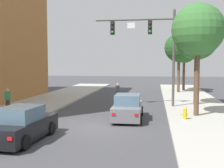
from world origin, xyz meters
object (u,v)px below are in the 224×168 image
pedestrian_sidewalk_left_walker (8,99)px  street_tree_farthest (184,51)px  fire_hydrant (185,113)px  street_tree_nearest (198,30)px  street_tree_third (179,48)px  car_lead_grey (128,108)px  car_following_black (22,125)px  street_tree_second (197,39)px  traffic_signal_mast (151,40)px  pedestrian_crossing_road (118,91)px

pedestrian_sidewalk_left_walker → street_tree_farthest: 23.24m
fire_hydrant → street_tree_nearest: (0.85, 1.38, 5.12)m
pedestrian_sidewalk_left_walker → street_tree_third: street_tree_third is taller
pedestrian_sidewalk_left_walker → street_tree_third: bearing=50.7°
car_lead_grey → car_following_black: (-4.28, -5.65, 0.00)m
car_following_black → street_tree_second: 15.86m
car_following_black → street_tree_farthest: size_ratio=0.66×
pedestrian_sidewalk_left_walker → car_following_black: bearing=-56.5°
traffic_signal_mast → street_tree_third: 11.59m
traffic_signal_mast → fire_hydrant: 7.40m
street_tree_second → street_tree_farthest: 12.67m
street_tree_nearest → street_tree_second: bearing=82.9°
traffic_signal_mast → car_following_black: bearing=-117.8°
fire_hydrant → street_tree_farthest: 19.75m
traffic_signal_mast → car_lead_grey: 6.94m
street_tree_second → street_tree_farthest: (0.25, 12.66, -0.43)m
street_tree_second → street_tree_third: size_ratio=1.04×
pedestrian_crossing_road → street_tree_farthest: street_tree_farthest is taller
traffic_signal_mast → pedestrian_sidewalk_left_walker: (-9.76, -4.42, -4.27)m
car_following_black → pedestrian_sidewalk_left_walker: (-4.13, 6.24, 0.34)m
street_tree_third → car_following_black: bearing=-111.6°
traffic_signal_mast → street_tree_third: size_ratio=1.10×
car_following_black → street_tree_farthest: 26.75m
traffic_signal_mast → street_tree_farthest: bearing=74.4°
street_tree_second → street_tree_nearest: bearing=-97.1°
fire_hydrant → street_tree_second: size_ratio=0.10×
car_following_black → street_tree_nearest: (8.63, 6.86, 4.91)m
street_tree_second → street_tree_farthest: street_tree_second is taller
pedestrian_sidewalk_left_walker → street_tree_nearest: street_tree_nearest is taller
car_lead_grey → fire_hydrant: size_ratio=5.93×
traffic_signal_mast → street_tree_second: (3.64, 1.29, 0.17)m
traffic_signal_mast → street_tree_nearest: 4.86m
car_following_black → street_tree_second: bearing=52.2°
car_lead_grey → street_tree_farthest: bearing=74.6°
traffic_signal_mast → street_tree_farthest: (3.89, 13.95, -0.26)m
car_following_black → street_tree_nearest: 12.06m
car_lead_grey → street_tree_farthest: size_ratio=0.66×
car_following_black → street_tree_third: street_tree_third is taller
car_lead_grey → pedestrian_crossing_road: 8.75m
pedestrian_sidewalk_left_walker → street_tree_third: size_ratio=0.24×
traffic_signal_mast → street_tree_farthest: 14.49m
street_tree_nearest → street_tree_farthest: 17.79m
fire_hydrant → street_tree_farthest: bearing=84.8°
street_tree_third → street_tree_farthest: 2.90m
traffic_signal_mast → street_tree_nearest: bearing=-51.7°
traffic_signal_mast → street_tree_second: bearing=19.5°
car_lead_grey → street_tree_second: (4.98, 6.31, 4.77)m
pedestrian_crossing_road → fire_hydrant: pedestrian_crossing_road is taller
car_lead_grey → pedestrian_crossing_road: size_ratio=2.60×
pedestrian_sidewalk_left_walker → street_tree_nearest: 13.57m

